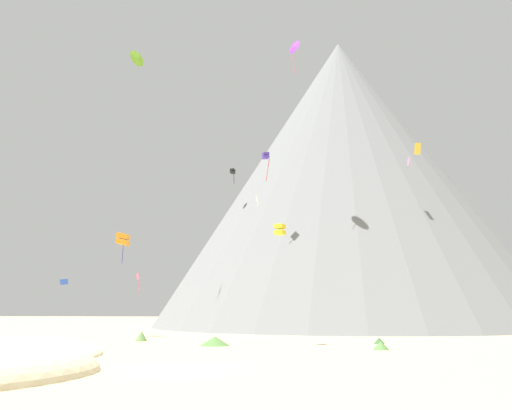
# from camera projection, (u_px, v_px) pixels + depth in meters

# --- Properties ---
(ground_plane) EXTENTS (400.00, 400.00, 0.00)m
(ground_plane) POSITION_uv_depth(u_px,v_px,m) (183.00, 369.00, 26.90)
(ground_plane) COLOR #C6B284
(dune_foreground_left) EXTENTS (22.34, 22.80, 2.32)m
(dune_foreground_left) POSITION_uv_depth(u_px,v_px,m) (9.00, 353.00, 37.26)
(dune_foreground_left) COLOR beige
(dune_foreground_left) RESTS_ON ground_plane
(bush_far_right) EXTENTS (1.21, 1.21, 0.57)m
(bush_far_right) POSITION_uv_depth(u_px,v_px,m) (379.00, 341.00, 46.93)
(bush_far_right) COLOR #386633
(bush_far_right) RESTS_ON ground_plane
(bush_low_patch) EXTENTS (3.79, 3.79, 0.81)m
(bush_low_patch) POSITION_uv_depth(u_px,v_px,m) (215.00, 341.00, 44.49)
(bush_low_patch) COLOR #568442
(bush_low_patch) RESTS_ON ground_plane
(bush_near_left) EXTENTS (1.72, 1.72, 1.02)m
(bush_near_left) POSITION_uv_depth(u_px,v_px,m) (141.00, 336.00, 50.85)
(bush_near_left) COLOR #668C4C
(bush_near_left) RESTS_ON ground_plane
(bush_ridge_crest) EXTENTS (1.81, 1.81, 0.68)m
(bush_ridge_crest) POSITION_uv_depth(u_px,v_px,m) (381.00, 345.00, 39.94)
(bush_ridge_crest) COLOR #568442
(bush_ridge_crest) RESTS_ON ground_plane
(rock_massif) EXTENTS (73.08, 73.08, 58.21)m
(rock_massif) POSITION_uv_depth(u_px,v_px,m) (342.00, 183.00, 100.31)
(rock_massif) COLOR slate
(rock_massif) RESTS_ON ground_plane
(kite_yellow_low) EXTENTS (1.10, 1.11, 0.98)m
(kite_yellow_low) POSITION_uv_depth(u_px,v_px,m) (280.00, 230.00, 46.72)
(kite_yellow_low) COLOR yellow
(kite_orange_low) EXTENTS (1.48, 1.38, 3.82)m
(kite_orange_low) POSITION_uv_depth(u_px,v_px,m) (123.00, 239.00, 61.08)
(kite_orange_low) COLOR orange
(kite_pink_mid) EXTENTS (0.38, 0.98, 1.18)m
(kite_pink_mid) POSITION_uv_depth(u_px,v_px,m) (409.00, 162.00, 74.72)
(kite_pink_mid) COLOR pink
(kite_magenta_mid) EXTENTS (2.36, 0.97, 5.95)m
(kite_magenta_mid) POSITION_uv_depth(u_px,v_px,m) (324.00, 186.00, 82.17)
(kite_magenta_mid) COLOR #D1339E
(kite_white_mid) EXTENTS (0.38, 0.80, 0.95)m
(kite_white_mid) POSITION_uv_depth(u_px,v_px,m) (257.00, 201.00, 52.15)
(kite_white_mid) COLOR white
(kite_violet_high) EXTENTS (1.99, 2.01, 5.50)m
(kite_violet_high) POSITION_uv_depth(u_px,v_px,m) (294.00, 47.00, 73.38)
(kite_violet_high) COLOR purple
(kite_black_high) EXTENTS (0.94, 0.96, 2.59)m
(kite_black_high) POSITION_uv_depth(u_px,v_px,m) (233.00, 171.00, 86.03)
(kite_black_high) COLOR black
(kite_lime_high) EXTENTS (1.89, 2.57, 2.55)m
(kite_lime_high) POSITION_uv_depth(u_px,v_px,m) (137.00, 58.00, 74.92)
(kite_lime_high) COLOR #8CD133
(kite_indigo_mid) EXTENTS (1.19, 1.17, 4.30)m
(kite_indigo_mid) POSITION_uv_depth(u_px,v_px,m) (266.00, 156.00, 73.68)
(kite_indigo_mid) COLOR #5138B2
(kite_teal_mid) EXTENTS (0.61, 2.06, 4.96)m
(kite_teal_mid) POSITION_uv_depth(u_px,v_px,m) (243.00, 241.00, 86.42)
(kite_teal_mid) COLOR teal
(kite_gold_mid) EXTENTS (0.79, 0.24, 1.36)m
(kite_gold_mid) POSITION_uv_depth(u_px,v_px,m) (418.00, 149.00, 54.91)
(kite_gold_mid) COLOR gold
(kite_rainbow_low) EXTENTS (0.64, 0.39, 3.01)m
(kite_rainbow_low) POSITION_uv_depth(u_px,v_px,m) (138.00, 280.00, 72.18)
(kite_rainbow_low) COLOR #E5668C
(kite_blue_low) EXTENTS (1.08, 0.31, 0.80)m
(kite_blue_low) POSITION_uv_depth(u_px,v_px,m) (64.00, 282.00, 64.70)
(kite_blue_low) COLOR blue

